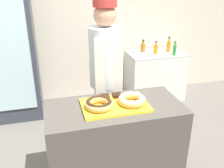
{
  "coord_description": "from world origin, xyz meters",
  "views": [
    {
      "loc": [
        -0.54,
        -1.94,
        1.99
      ],
      "look_at": [
        0.0,
        0.1,
        1.07
      ],
      "focal_mm": 40.0,
      "sensor_mm": 36.0,
      "label": 1
    }
  ],
  "objects_px": {
    "beverage_fridge": "(11,53)",
    "bottle_orange_b": "(156,49)",
    "bottle_orange": "(169,46)",
    "brownie_back_left": "(105,97)",
    "brownie_back_right": "(117,95)",
    "donut_chocolate_glaze": "(99,103)",
    "baker_person": "(106,77)",
    "donut_light_glaze": "(132,99)",
    "bottle_amber": "(143,47)",
    "serving_tray": "(115,105)",
    "bottle_green": "(175,50)",
    "chest_freezer": "(155,75)"
  },
  "relations": [
    {
      "from": "serving_tray",
      "to": "bottle_green",
      "type": "relative_size",
      "value": 2.65
    },
    {
      "from": "serving_tray",
      "to": "bottle_orange_b",
      "type": "height_order",
      "value": "bottle_orange_b"
    },
    {
      "from": "baker_person",
      "to": "bottle_green",
      "type": "xyz_separation_m",
      "value": [
        1.36,
        0.97,
        -0.05
      ]
    },
    {
      "from": "chest_freezer",
      "to": "bottle_orange",
      "type": "relative_size",
      "value": 3.68
    },
    {
      "from": "bottle_orange",
      "to": "bottle_amber",
      "type": "distance_m",
      "value": 0.43
    },
    {
      "from": "serving_tray",
      "to": "baker_person",
      "type": "bearing_deg",
      "value": 84.77
    },
    {
      "from": "serving_tray",
      "to": "chest_freezer",
      "type": "xyz_separation_m",
      "value": [
        1.2,
        1.76,
        -0.49
      ]
    },
    {
      "from": "bottle_green",
      "to": "bottle_orange_b",
      "type": "bearing_deg",
      "value": 147.71
    },
    {
      "from": "chest_freezer",
      "to": "donut_chocolate_glaze",
      "type": "bearing_deg",
      "value": -127.09
    },
    {
      "from": "serving_tray",
      "to": "donut_light_glaze",
      "type": "distance_m",
      "value": 0.16
    },
    {
      "from": "bottle_orange_b",
      "to": "brownie_back_right",
      "type": "bearing_deg",
      "value": -125.09
    },
    {
      "from": "serving_tray",
      "to": "donut_light_glaze",
      "type": "relative_size",
      "value": 2.33
    },
    {
      "from": "donut_light_glaze",
      "to": "chest_freezer",
      "type": "relative_size",
      "value": 0.27
    },
    {
      "from": "bottle_green",
      "to": "bottle_orange_b",
      "type": "distance_m",
      "value": 0.3
    },
    {
      "from": "serving_tray",
      "to": "brownie_back_left",
      "type": "relative_size",
      "value": 7.61
    },
    {
      "from": "bottle_orange",
      "to": "brownie_back_right",
      "type": "bearing_deg",
      "value": -129.92
    },
    {
      "from": "brownie_back_left",
      "to": "bottle_green",
      "type": "height_order",
      "value": "bottle_green"
    },
    {
      "from": "baker_person",
      "to": "bottle_orange",
      "type": "height_order",
      "value": "baker_person"
    },
    {
      "from": "donut_chocolate_glaze",
      "to": "baker_person",
      "type": "bearing_deg",
      "value": 71.25
    },
    {
      "from": "baker_person",
      "to": "bottle_orange_b",
      "type": "xyz_separation_m",
      "value": [
        1.11,
        1.13,
        -0.06
      ]
    },
    {
      "from": "brownie_back_left",
      "to": "baker_person",
      "type": "bearing_deg",
      "value": 75.69
    },
    {
      "from": "donut_light_glaze",
      "to": "bottle_amber",
      "type": "xyz_separation_m",
      "value": [
        0.85,
        1.89,
        -0.06
      ]
    },
    {
      "from": "baker_person",
      "to": "bottle_orange",
      "type": "bearing_deg",
      "value": 40.89
    },
    {
      "from": "donut_light_glaze",
      "to": "bottle_orange_b",
      "type": "height_order",
      "value": "bottle_orange_b"
    },
    {
      "from": "donut_chocolate_glaze",
      "to": "donut_light_glaze",
      "type": "bearing_deg",
      "value": 0.0
    },
    {
      "from": "chest_freezer",
      "to": "bottle_amber",
      "type": "xyz_separation_m",
      "value": [
        -0.2,
        0.11,
        0.48
      ]
    },
    {
      "from": "brownie_back_left",
      "to": "beverage_fridge",
      "type": "xyz_separation_m",
      "value": [
        -1.0,
        1.62,
        0.05
      ]
    },
    {
      "from": "serving_tray",
      "to": "brownie_back_left",
      "type": "xyz_separation_m",
      "value": [
        -0.06,
        0.14,
        0.03
      ]
    },
    {
      "from": "donut_light_glaze",
      "to": "beverage_fridge",
      "type": "xyz_separation_m",
      "value": [
        -1.21,
        1.78,
        0.02
      ]
    },
    {
      "from": "beverage_fridge",
      "to": "chest_freezer",
      "type": "xyz_separation_m",
      "value": [
        2.26,
        0.01,
        -0.57
      ]
    },
    {
      "from": "bottle_orange_b",
      "to": "bottle_amber",
      "type": "bearing_deg",
      "value": 135.88
    },
    {
      "from": "donut_chocolate_glaze",
      "to": "bottle_amber",
      "type": "distance_m",
      "value": 2.22
    },
    {
      "from": "donut_light_glaze",
      "to": "chest_freezer",
      "type": "distance_m",
      "value": 2.14
    },
    {
      "from": "bottle_orange",
      "to": "bottle_orange_b",
      "type": "xyz_separation_m",
      "value": [
        -0.25,
        -0.05,
        -0.02
      ]
    },
    {
      "from": "serving_tray",
      "to": "brownie_back_left",
      "type": "distance_m",
      "value": 0.15
    },
    {
      "from": "bottle_orange",
      "to": "brownie_back_left",
      "type": "bearing_deg",
      "value": -132.31
    },
    {
      "from": "brownie_back_right",
      "to": "bottle_orange_b",
      "type": "xyz_separation_m",
      "value": [
        1.1,
        1.57,
        -0.04
      ]
    },
    {
      "from": "brownie_back_right",
      "to": "bottle_orange_b",
      "type": "relative_size",
      "value": 0.38
    },
    {
      "from": "bottle_orange_b",
      "to": "serving_tray",
      "type": "bearing_deg",
      "value": -124.26
    },
    {
      "from": "brownie_back_left",
      "to": "bottle_amber",
      "type": "height_order",
      "value": "bottle_amber"
    },
    {
      "from": "bottle_orange",
      "to": "bottle_orange_b",
      "type": "relative_size",
      "value": 1.23
    },
    {
      "from": "brownie_back_right",
      "to": "beverage_fridge",
      "type": "relative_size",
      "value": 0.04
    },
    {
      "from": "donut_light_glaze",
      "to": "brownie_back_right",
      "type": "height_order",
      "value": "donut_light_glaze"
    },
    {
      "from": "bottle_amber",
      "to": "donut_chocolate_glaze",
      "type": "bearing_deg",
      "value": -121.35
    },
    {
      "from": "brownie_back_right",
      "to": "bottle_amber",
      "type": "xyz_separation_m",
      "value": [
        0.94,
        1.73,
        -0.04
      ]
    },
    {
      "from": "beverage_fridge",
      "to": "bottle_orange_b",
      "type": "bearing_deg",
      "value": -1.17
    },
    {
      "from": "donut_chocolate_glaze",
      "to": "donut_light_glaze",
      "type": "distance_m",
      "value": 0.31
    },
    {
      "from": "donut_light_glaze",
      "to": "brownie_back_left",
      "type": "relative_size",
      "value": 3.26
    },
    {
      "from": "donut_light_glaze",
      "to": "brownie_back_right",
      "type": "xyz_separation_m",
      "value": [
        -0.09,
        0.17,
        -0.02
      ]
    },
    {
      "from": "donut_chocolate_glaze",
      "to": "bottle_orange",
      "type": "height_order",
      "value": "bottle_orange"
    }
  ]
}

